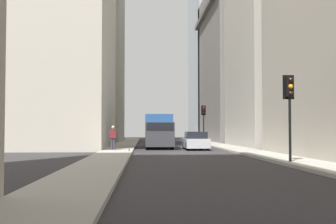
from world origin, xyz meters
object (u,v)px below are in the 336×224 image
at_px(sedan_silver, 196,141).
at_px(discarded_bottle, 129,150).
at_px(pedestrian, 113,137).
at_px(traffic_light_midblock, 204,115).
at_px(traffic_light_foreground, 290,98).
at_px(delivery_truck, 159,131).

bearing_deg(sedan_silver, discarded_bottle, 135.45).
distance_m(sedan_silver, pedestrian, 6.89).
relative_size(traffic_light_midblock, pedestrian, 2.44).
bearing_deg(sedan_silver, pedestrian, 115.05).
height_order(sedan_silver, discarded_bottle, sedan_silver).
bearing_deg(traffic_light_foreground, delivery_truck, 16.72).
bearing_deg(pedestrian, traffic_light_foreground, -144.39).
bearing_deg(delivery_truck, traffic_light_midblock, -23.51).
xyz_separation_m(sedan_silver, pedestrian, (-2.91, 6.23, 0.41)).
distance_m(pedestrian, discarded_bottle, 2.63).
xyz_separation_m(delivery_truck, pedestrian, (-5.46, 3.43, -0.39)).
distance_m(traffic_light_foreground, discarded_bottle, 12.82).
height_order(traffic_light_foreground, discarded_bottle, traffic_light_foreground).
relative_size(sedan_silver, pedestrian, 2.51).
bearing_deg(traffic_light_midblock, traffic_light_foreground, 179.70).
relative_size(traffic_light_midblock, discarded_bottle, 15.46).
bearing_deg(traffic_light_foreground, sedan_silver, 9.41).
height_order(delivery_truck, sedan_silver, delivery_truck).
bearing_deg(discarded_bottle, traffic_light_foreground, -143.11).
xyz_separation_m(delivery_truck, discarded_bottle, (-7.64, 2.21, -1.21)).
bearing_deg(delivery_truck, discarded_bottle, 163.83).
xyz_separation_m(traffic_light_foreground, discarded_bottle, (10.02, 7.52, -2.75)).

